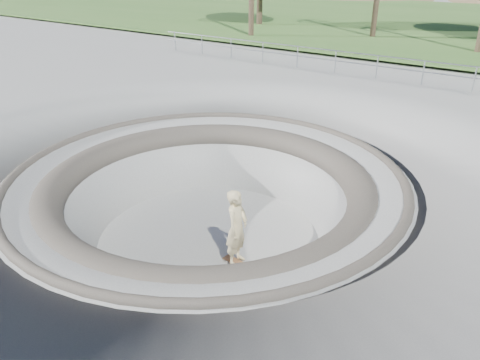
# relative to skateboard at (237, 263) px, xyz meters

# --- Properties ---
(ground) EXTENTS (180.00, 180.00, 0.00)m
(ground) POSITION_rel_skateboard_xyz_m (-1.39, 0.62, 1.83)
(ground) COLOR #A5A5A0
(ground) RESTS_ON ground
(skate_bowl) EXTENTS (14.00, 14.00, 4.10)m
(skate_bowl) POSITION_rel_skateboard_xyz_m (-1.39, 0.62, 0.00)
(skate_bowl) COLOR #A5A5A0
(skate_bowl) RESTS_ON ground
(grass_strip) EXTENTS (180.00, 36.00, 0.12)m
(grass_strip) POSITION_rel_skateboard_xyz_m (-1.39, 34.62, 2.05)
(grass_strip) COLOR #3A6327
(grass_strip) RESTS_ON ground
(safety_railing) EXTENTS (25.00, 0.06, 1.03)m
(safety_railing) POSITION_rel_skateboard_xyz_m (-1.39, 12.62, 2.53)
(safety_railing) COLOR gray
(safety_railing) RESTS_ON ground
(skateboard) EXTENTS (0.82, 0.31, 0.08)m
(skateboard) POSITION_rel_skateboard_xyz_m (0.00, 0.00, 0.00)
(skateboard) COLOR #8E5B39
(skateboard) RESTS_ON ground
(skater) EXTENTS (0.61, 0.81, 2.00)m
(skater) POSITION_rel_skateboard_xyz_m (0.00, -0.00, 1.02)
(skater) COLOR #D1BD87
(skater) RESTS_ON skateboard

